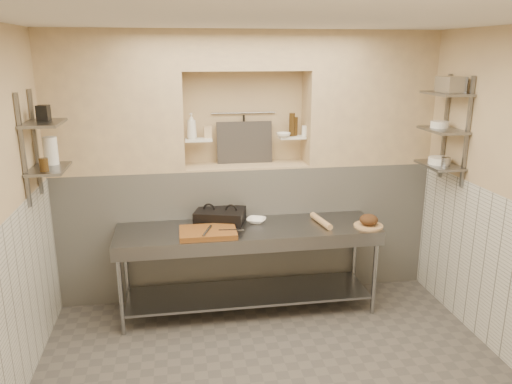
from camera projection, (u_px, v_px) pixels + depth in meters
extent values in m
cube|color=silver|center=(282.00, 10.00, 3.30)|extent=(4.00, 3.90, 0.10)
cube|color=#CFB280|center=(243.00, 161.00, 5.59)|extent=(4.00, 0.10, 2.80)
cube|color=silver|center=(246.00, 228.00, 5.54)|extent=(4.00, 0.40, 1.40)
cube|color=#CFB280|center=(246.00, 165.00, 5.35)|extent=(1.30, 0.40, 0.02)
cube|color=#CFB280|center=(114.00, 102.00, 4.96)|extent=(1.35, 0.40, 1.40)
cube|color=#CFB280|center=(367.00, 98.00, 5.37)|extent=(1.35, 0.40, 1.40)
cube|color=#CFB280|center=(245.00, 50.00, 5.03)|extent=(1.30, 0.40, 0.40)
cube|color=silver|center=(7.00, 325.00, 3.57)|extent=(0.02, 3.90, 1.40)
cube|color=silver|center=(510.00, 284.00, 4.19)|extent=(0.02, 3.90, 1.40)
cube|color=white|center=(198.00, 140.00, 5.19)|extent=(0.28, 0.16, 0.02)
cube|color=white|center=(292.00, 137.00, 5.35)|extent=(0.28, 0.16, 0.02)
cylinder|color=gray|center=(244.00, 113.00, 5.37)|extent=(0.70, 0.02, 0.02)
cylinder|color=black|center=(244.00, 129.00, 5.39)|extent=(0.02, 0.02, 0.30)
cube|color=#383330|center=(245.00, 142.00, 5.38)|extent=(0.60, 0.08, 0.45)
cube|color=slate|center=(36.00, 143.00, 4.46)|extent=(0.03, 0.03, 0.95)
cube|color=slate|center=(23.00, 151.00, 4.08)|extent=(0.03, 0.03, 0.95)
cube|color=slate|center=(49.00, 169.00, 4.35)|extent=(0.30, 0.50, 0.02)
cube|color=slate|center=(44.00, 123.00, 4.24)|extent=(0.30, 0.50, 0.03)
cube|color=slate|center=(445.00, 127.00, 5.06)|extent=(0.03, 0.03, 1.05)
cube|color=slate|center=(467.00, 133.00, 4.68)|extent=(0.03, 0.03, 1.05)
cube|color=slate|center=(439.00, 165.00, 4.95)|extent=(0.30, 0.50, 0.02)
cube|color=slate|center=(443.00, 130.00, 4.85)|extent=(0.30, 0.50, 0.02)
cube|color=slate|center=(447.00, 94.00, 4.76)|extent=(0.30, 0.50, 0.03)
cube|color=gray|center=(248.00, 229.00, 4.96)|extent=(2.60, 0.70, 0.04)
cube|color=gray|center=(248.00, 293.00, 5.15)|extent=(2.45, 0.60, 0.03)
cube|color=gray|center=(253.00, 247.00, 4.67)|extent=(2.60, 0.02, 0.12)
cylinder|color=gray|center=(121.00, 293.00, 4.62)|extent=(0.04, 0.04, 0.86)
cylinder|color=gray|center=(126.00, 267.00, 5.17)|extent=(0.04, 0.04, 0.86)
cylinder|color=gray|center=(375.00, 275.00, 5.00)|extent=(0.04, 0.04, 0.86)
cylinder|color=gray|center=(354.00, 252.00, 5.55)|extent=(0.04, 0.04, 0.86)
cube|color=black|center=(220.00, 218.00, 5.11)|extent=(0.57, 0.48, 0.09)
cube|color=black|center=(220.00, 212.00, 5.09)|extent=(0.57, 0.48, 0.04)
cube|color=brown|center=(208.00, 232.00, 4.76)|extent=(0.54, 0.38, 0.05)
cube|color=gray|center=(231.00, 230.00, 4.75)|extent=(0.24, 0.05, 0.01)
cylinder|color=gray|center=(207.00, 231.00, 4.70)|extent=(0.11, 0.26, 0.02)
imported|color=white|center=(256.00, 221.00, 5.09)|extent=(0.26, 0.26, 0.05)
cylinder|color=tan|center=(321.00, 221.00, 5.06)|extent=(0.13, 0.41, 0.06)
cylinder|color=tan|center=(368.00, 226.00, 4.99)|extent=(0.29, 0.29, 0.02)
ellipsoid|color=#4C2D19|center=(369.00, 220.00, 4.97)|extent=(0.18, 0.18, 0.11)
imported|color=white|center=(192.00, 126.00, 5.14)|extent=(0.13, 0.13, 0.27)
cube|color=#CFB280|center=(208.00, 132.00, 5.24)|extent=(0.08, 0.08, 0.12)
imported|color=white|center=(283.00, 135.00, 5.28)|extent=(0.18, 0.18, 0.05)
cylinder|color=#37240E|center=(295.00, 126.00, 5.35)|extent=(0.05, 0.05, 0.20)
cylinder|color=#37240E|center=(292.00, 125.00, 5.32)|extent=(0.06, 0.06, 0.25)
cylinder|color=white|center=(305.00, 131.00, 5.35)|extent=(0.06, 0.06, 0.11)
cylinder|color=white|center=(51.00, 151.00, 4.44)|extent=(0.12, 0.12, 0.25)
cylinder|color=#37240E|center=(44.00, 165.00, 4.19)|extent=(0.08, 0.08, 0.11)
cube|color=black|center=(43.00, 113.00, 4.25)|extent=(0.11, 0.11, 0.14)
cylinder|color=white|center=(439.00, 161.00, 4.94)|extent=(0.22, 0.22, 0.07)
cylinder|color=gray|center=(446.00, 162.00, 4.83)|extent=(0.09, 0.09, 0.09)
cylinder|color=white|center=(440.00, 124.00, 4.91)|extent=(0.18, 0.18, 0.06)
cube|color=gray|center=(451.00, 85.00, 4.68)|extent=(0.21, 0.25, 0.15)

